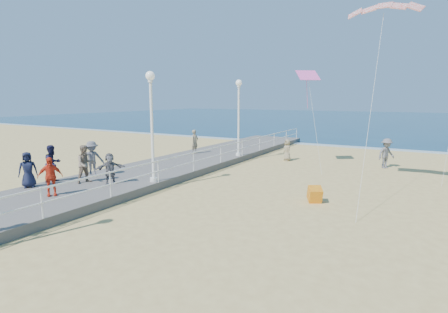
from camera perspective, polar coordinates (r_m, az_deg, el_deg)
The scene contains 19 objects.
ground at distance 14.85m, azimuth 4.55°, elevation -8.03°, with size 160.00×160.00×0.00m, color #D6BC70.
ocean at distance 78.17m, azimuth 25.60°, elevation 5.36°, with size 160.00×90.00×0.05m, color #0C2F4B.
surf_line at distance 34.14m, azimuth 19.52°, elevation 1.53°, with size 160.00×1.20×0.04m, color silver.
boardwalk at distance 19.12m, azimuth -16.23°, elevation -3.76°, with size 5.00×44.00×0.40m, color slate.
railing at distance 17.24m, azimuth -10.73°, elevation -1.40°, with size 0.05×42.00×0.55m.
lamp_post_mid at distance 17.15m, azimuth -11.74°, elevation 6.63°, with size 0.44×0.44×5.32m.
lamp_post_far at distance 24.61m, azimuth 2.41°, elevation 7.65°, with size 0.44×0.44×5.32m.
spectator_1 at distance 18.17m, azimuth -21.68°, elevation -1.14°, with size 0.89×0.69×1.84m, color #87735D.
spectator_2 at distance 19.56m, azimuth -20.73°, elevation -0.33°, with size 1.20×0.69×1.85m, color #5C5B61.
spectator_3 at distance 16.33m, azimuth -26.52°, elevation -2.96°, with size 0.97×0.40×1.65m, color red.
spectator_4 at distance 18.37m, azimuth -29.39°, elevation -1.89°, with size 0.80×0.52×1.65m, color #171C33.
spectator_5 at distance 17.53m, azimuth -18.11°, elevation -1.88°, with size 1.38×0.44×1.49m, color slate.
spectator_6 at distance 25.89m, azimuth -4.78°, elevation 2.43°, with size 0.64×0.42×1.76m, color gray.
spectator_7 at distance 19.01m, azimuth -26.17°, elevation -1.03°, with size 0.88×0.69×1.82m, color #1C1B3D.
beach_walker_a at distance 24.65m, azimuth 24.98°, elevation 0.46°, with size 1.24×0.71×1.92m, color slate.
beach_walker_c at distance 25.47m, azimuth 10.30°, elevation 1.05°, with size 0.76×0.49×1.55m, color gray.
box_kite at distance 15.66m, azimuth 14.59°, elevation -6.23°, with size 0.55×0.55×0.60m, color #D6480C.
kite_parafoil at distance 17.96m, azimuth 24.73°, elevation 21.50°, with size 3.13×0.90×0.30m, color red, non-canonical shape.
kite_diamond_pink at distance 23.37m, azimuth 13.53°, elevation 12.79°, with size 1.32×1.32×0.02m, color #E755AD.
Camera 1 is at (6.03, -12.81, 4.48)m, focal length 28.00 mm.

